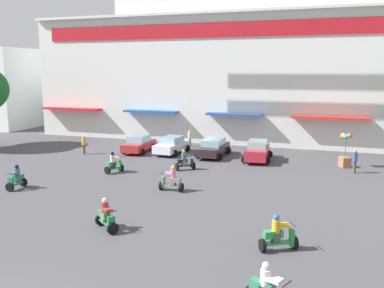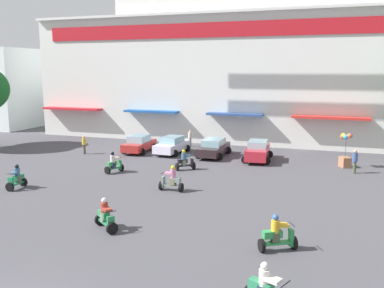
% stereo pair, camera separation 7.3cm
% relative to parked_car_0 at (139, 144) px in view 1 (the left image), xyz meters
% --- Properties ---
extents(ground_plane, '(128.00, 128.00, 0.00)m').
position_rel_parked_car_0_xyz_m(ground_plane, '(6.97, -11.07, -0.74)').
color(ground_plane, '#49484E').
extents(colonial_building, '(42.44, 16.39, 21.23)m').
position_rel_parked_car_0_xyz_m(colonial_building, '(6.97, 11.87, 8.43)').
color(colonial_building, silver).
rests_on(colonial_building, ground).
extents(flank_building_left, '(10.84, 10.71, 9.47)m').
position_rel_parked_car_0_xyz_m(flank_building_left, '(-24.38, 11.12, 4.00)').
color(flank_building_left, white).
rests_on(flank_building_left, ground).
extents(parked_car_0, '(2.29, 3.93, 1.48)m').
position_rel_parked_car_0_xyz_m(parked_car_0, '(0.00, 0.00, 0.00)').
color(parked_car_0, '#B02825').
rests_on(parked_car_0, ground).
extents(parked_car_1, '(2.42, 4.18, 1.46)m').
position_rel_parked_car_0_xyz_m(parked_car_1, '(2.89, 0.35, 0.00)').
color(parked_car_1, white).
rests_on(parked_car_1, ground).
extents(parked_car_2, '(2.33, 4.37, 1.45)m').
position_rel_parked_car_0_xyz_m(parked_car_2, '(6.53, 0.34, -0.00)').
color(parked_car_2, '#2B1E22').
rests_on(parked_car_2, ground).
extents(parked_car_3, '(2.41, 4.20, 1.58)m').
position_rel_parked_car_0_xyz_m(parked_car_3, '(10.22, -0.13, 0.06)').
color(parked_car_3, red).
rests_on(parked_car_3, ground).
extents(scooter_rider_1, '(1.43, 0.59, 1.53)m').
position_rel_parked_car_0_xyz_m(scooter_rider_1, '(6.96, -10.05, -0.11)').
color(scooter_rider_1, black).
rests_on(scooter_rider_1, ground).
extents(scooter_rider_4, '(0.98, 1.41, 1.47)m').
position_rel_parked_car_0_xyz_m(scooter_rider_4, '(1.57, -7.18, -0.14)').
color(scooter_rider_4, black).
rests_on(scooter_rider_4, ground).
extents(scooter_rider_6, '(1.48, 1.30, 1.43)m').
position_rel_parked_car_0_xyz_m(scooter_rider_6, '(6.42, -16.61, -0.15)').
color(scooter_rider_6, black).
rests_on(scooter_rider_6, ground).
extents(scooter_rider_7, '(1.40, 1.26, 1.47)m').
position_rel_parked_car_0_xyz_m(scooter_rider_7, '(5.92, -4.84, -0.14)').
color(scooter_rider_7, black).
rests_on(scooter_rider_7, ground).
extents(scooter_rider_8, '(0.55, 1.32, 1.46)m').
position_rel_parked_car_0_xyz_m(scooter_rider_8, '(-1.93, -12.58, -0.14)').
color(scooter_rider_8, black).
rests_on(scooter_rider_8, ground).
extents(scooter_rider_9, '(1.54, 1.21, 1.49)m').
position_rel_parked_car_0_xyz_m(scooter_rider_9, '(13.91, -16.41, -0.12)').
color(scooter_rider_9, black).
rests_on(scooter_rider_9, ground).
extents(pedestrian_0, '(0.45, 0.45, 1.56)m').
position_rel_parked_car_0_xyz_m(pedestrian_0, '(-4.03, -2.18, 0.16)').
color(pedestrian_0, brown).
rests_on(pedestrian_0, ground).
extents(pedestrian_1, '(0.51, 0.51, 1.53)m').
position_rel_parked_car_0_xyz_m(pedestrian_1, '(3.29, 3.84, 0.12)').
color(pedestrian_1, '#4A4544').
rests_on(pedestrian_1, ground).
extents(pedestrian_2, '(0.42, 0.42, 1.65)m').
position_rel_parked_car_0_xyz_m(pedestrian_2, '(17.20, -2.02, 0.20)').
color(pedestrian_2, '#495438').
rests_on(pedestrian_2, ground).
extents(balloon_vendor_cart, '(0.91, 1.07, 2.51)m').
position_rel_parked_car_0_xyz_m(balloon_vendor_cart, '(16.61, -0.29, 0.41)').
color(balloon_vendor_cart, '#9D694B').
rests_on(balloon_vendor_cart, ground).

